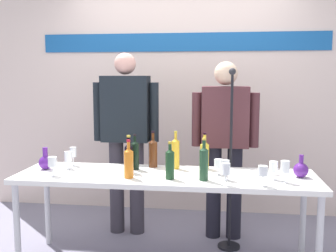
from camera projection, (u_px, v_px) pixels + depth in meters
name	position (u px, v px, depth m)	size (l,w,h in m)	color
back_wall	(182.00, 79.00, 4.41)	(4.51, 0.11, 3.00)	beige
display_table	(166.00, 182.00, 3.13)	(2.38, 0.65, 0.76)	white
decanter_blue_left	(46.00, 162.00, 3.29)	(0.11, 0.11, 0.19)	#551F8C
decanter_blue_right	(301.00, 170.00, 3.02)	(0.12, 0.12, 0.18)	#552083
presenter_left	(126.00, 130.00, 3.78)	(0.64, 0.22, 1.76)	#37323C
presenter_right	(225.00, 138.00, 3.67)	(0.62, 0.22, 1.67)	black
wine_bottle_0	(129.00, 157.00, 3.18)	(0.07, 0.07, 0.30)	black
wine_bottle_1	(204.00, 162.00, 2.93)	(0.07, 0.07, 0.32)	#1E3E27
wine_bottle_2	(170.00, 163.00, 2.97)	(0.07, 0.07, 0.29)	#16381D
wine_bottle_3	(153.00, 152.00, 3.36)	(0.07, 0.07, 0.31)	#532812
wine_bottle_4	(135.00, 154.00, 3.28)	(0.07, 0.07, 0.30)	black
wine_bottle_5	(176.00, 153.00, 3.30)	(0.07, 0.07, 0.32)	gold
wine_bottle_6	(205.00, 154.00, 3.31)	(0.08, 0.08, 0.31)	gold
wine_bottle_7	(129.00, 162.00, 3.00)	(0.07, 0.07, 0.30)	orange
wine_glass_left_0	(73.00, 153.00, 3.42)	(0.06, 0.06, 0.16)	white
wine_glass_left_1	(68.00, 157.00, 3.31)	(0.06, 0.06, 0.15)	white
wine_glass_left_2	(52.00, 162.00, 3.06)	(0.07, 0.07, 0.15)	white
wine_glass_right_0	(225.00, 166.00, 2.95)	(0.06, 0.06, 0.15)	white
wine_glass_right_1	(218.00, 164.00, 3.10)	(0.07, 0.07, 0.13)	white
wine_glass_right_2	(226.00, 170.00, 2.79)	(0.06, 0.06, 0.16)	white
wine_glass_right_3	(285.00, 167.00, 2.87)	(0.06, 0.06, 0.16)	white
wine_glass_right_4	(273.00, 167.00, 2.95)	(0.06, 0.06, 0.14)	white
wine_glass_right_5	(263.00, 171.00, 2.78)	(0.07, 0.07, 0.15)	white
microphone_stand	(230.00, 189.00, 3.48)	(0.20, 0.20, 1.61)	black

